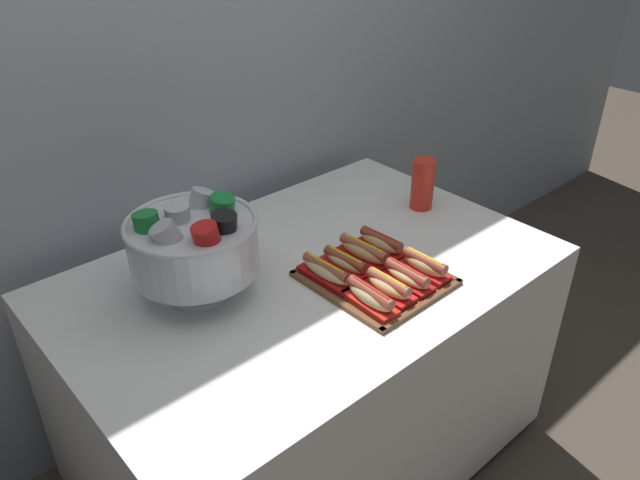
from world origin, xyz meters
TOP-DOWN VIEW (x-y plane):
  - ground_plane at (0.00, 0.00)m, footprint 10.00×10.00m
  - back_wall at (0.00, 0.59)m, footprint 6.00×0.10m
  - buffet_table at (0.00, 0.00)m, footprint 1.41×0.92m
  - serving_tray at (0.11, -0.16)m, footprint 0.34×0.37m
  - hot_dog_0 at (-0.00, -0.25)m, footprint 0.07×0.17m
  - hot_dog_1 at (0.07, -0.25)m, footprint 0.07×0.15m
  - hot_dog_2 at (0.15, -0.25)m, footprint 0.06×0.16m
  - hot_dog_3 at (0.22, -0.24)m, footprint 0.06×0.15m
  - hot_dog_4 at (-0.01, -0.08)m, footprint 0.07×0.19m
  - hot_dog_5 at (0.07, -0.08)m, footprint 0.07×0.16m
  - hot_dog_6 at (0.14, -0.08)m, footprint 0.08×0.18m
  - hot_dog_7 at (0.22, -0.08)m, footprint 0.07×0.16m
  - punch_bowl at (-0.30, 0.11)m, footprint 0.35×0.35m
  - cup_stack at (0.54, 0.04)m, footprint 0.08×0.08m

SIDE VIEW (x-z plane):
  - ground_plane at x=0.00m, z-range 0.00..0.00m
  - buffet_table at x=0.00m, z-range 0.02..0.79m
  - serving_tray at x=0.11m, z-range 0.77..0.78m
  - hot_dog_5 at x=0.07m, z-range 0.78..0.83m
  - hot_dog_2 at x=0.15m, z-range 0.78..0.84m
  - hot_dog_1 at x=0.07m, z-range 0.78..0.84m
  - hot_dog_4 at x=-0.01m, z-range 0.78..0.84m
  - hot_dog_7 at x=0.22m, z-range 0.78..0.84m
  - hot_dog_0 at x=0.00m, z-range 0.78..0.84m
  - hot_dog_6 at x=0.14m, z-range 0.78..0.84m
  - hot_dog_3 at x=0.22m, z-range 0.78..0.84m
  - cup_stack at x=0.54m, z-range 0.77..0.95m
  - punch_bowl at x=-0.30m, z-range 0.79..1.07m
  - back_wall at x=0.00m, z-range 0.00..2.60m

